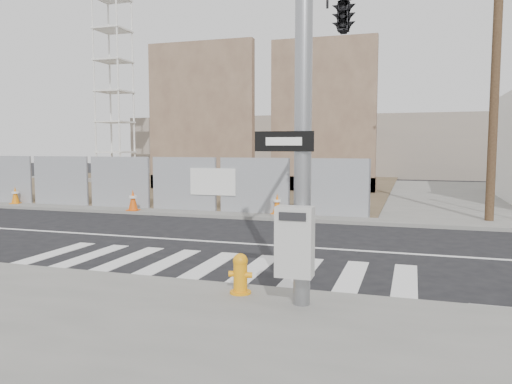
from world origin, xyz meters
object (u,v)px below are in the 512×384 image
(fire_hydrant, at_px, (240,274))
(traffic_cone_c, at_px, (133,200))
(signal_pole, at_px, (333,33))
(crane_tower, at_px, (113,47))
(traffic_cone_d, at_px, (277,204))
(traffic_cone_b, at_px, (15,195))

(fire_hydrant, bearing_deg, traffic_cone_c, 113.36)
(signal_pole, bearing_deg, fire_hydrant, -113.34)
(signal_pole, distance_m, traffic_cone_c, 11.34)
(signal_pole, xyz_separation_m, fire_hydrant, (-1.08, -2.50, -4.33))
(crane_tower, xyz_separation_m, traffic_cone_d, (14.47, -12.02, -8.55))
(traffic_cone_b, distance_m, traffic_cone_d, 11.35)
(signal_pole, xyz_separation_m, traffic_cone_d, (-3.02, 7.02, -4.30))
(fire_hydrant, xyz_separation_m, traffic_cone_d, (-1.94, 9.53, 0.03))
(traffic_cone_b, bearing_deg, fire_hydrant, -34.83)
(signal_pole, xyz_separation_m, traffic_cone_c, (-8.44, 6.27, -4.27))
(traffic_cone_c, bearing_deg, traffic_cone_b, 175.38)
(traffic_cone_b, bearing_deg, traffic_cone_c, -4.62)
(signal_pole, distance_m, traffic_cone_b, 16.45)
(signal_pole, height_order, traffic_cone_b, signal_pole)
(fire_hydrant, bearing_deg, crane_tower, 110.67)
(crane_tower, relative_size, fire_hydrant, 27.10)
(traffic_cone_c, bearing_deg, traffic_cone_d, 7.94)
(signal_pole, distance_m, fire_hydrant, 5.12)
(crane_tower, xyz_separation_m, traffic_cone_b, (3.12, -12.30, -8.55))
(fire_hydrant, distance_m, traffic_cone_c, 11.45)
(signal_pole, relative_size, traffic_cone_c, 8.79)
(traffic_cone_b, relative_size, traffic_cone_c, 0.91)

